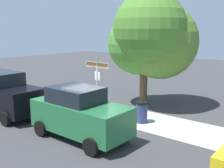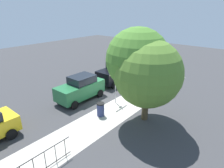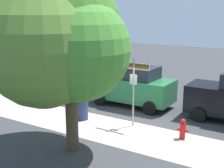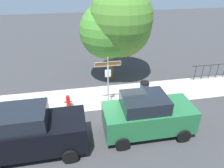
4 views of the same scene
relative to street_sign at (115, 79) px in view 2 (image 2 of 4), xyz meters
The scene contains 8 objects.
ground_plane 2.07m from the street_sign, 45.54° to the right, with size 60.00×60.00×0.00m, color #38383A.
sidewalk_strip 3.24m from the street_sign, 20.57° to the left, with size 24.00×2.60×0.00m, color #B3ADA2.
street_sign is the anchor object (origin of this frame).
shade_tree 3.75m from the street_sign, 69.91° to the left, with size 4.72×4.80×6.17m.
car_black 4.79m from the street_sign, 143.27° to the right, with size 4.57×1.99×2.15m.
car_green 3.07m from the street_sign, 61.54° to the right, with size 4.11×2.00×2.02m.
fire_hydrant 2.75m from the street_sign, behind, with size 0.42×0.22×0.78m.
trash_bin 2.78m from the street_sign, 12.33° to the left, with size 0.55×0.55×0.98m.
Camera 2 is at (10.57, 9.15, 7.12)m, focal length 30.96 mm.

